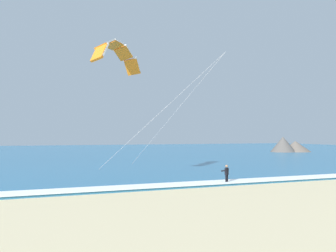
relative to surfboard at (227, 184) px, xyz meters
name	(u,v)px	position (x,y,z in m)	size (l,w,h in m)	color
sea	(122,151)	(3.73, 59.19, 0.07)	(200.00, 120.00, 0.20)	teal
surf_foam	(262,180)	(3.73, 0.19, 0.19)	(200.00, 2.23, 0.04)	white
surfboard	(227,184)	(0.00, 0.00, 0.00)	(1.04, 1.45, 0.09)	white
kitesurfer	(226,174)	(-0.01, 0.02, 0.91)	(0.67, 0.67, 1.69)	black
kite_primary	(116,53)	(-8.21, 7.24, 12.43)	(11.25, 10.04, 12.43)	orange
headland_right	(290,146)	(42.09, 41.19, 1.67)	(10.88, 7.93, 3.97)	#56514C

